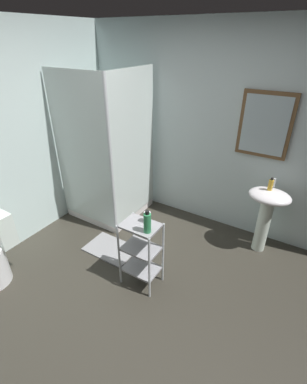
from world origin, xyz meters
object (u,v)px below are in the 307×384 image
object	(u,v)px
shower_stall	(110,186)
body_wash_bottle_green	(147,223)
rinse_cup	(147,217)
hand_soap_bottle	(271,185)
bath_mat	(110,249)
storage_cart	(141,249)
pedestal_sink	(267,209)

from	to	relation	value
shower_stall	body_wash_bottle_green	xyz separation A→B (m)	(1.20, -0.90, 0.38)
rinse_cup	hand_soap_bottle	bearing A→B (deg)	52.25
hand_soap_bottle	rinse_cup	distance (m)	1.44
body_wash_bottle_green	bath_mat	distance (m)	1.14
hand_soap_bottle	rinse_cup	xyz separation A→B (m)	(-0.88, -1.14, -0.08)
hand_soap_bottle	rinse_cup	world-z (taller)	hand_soap_bottle
shower_stall	hand_soap_bottle	xyz separation A→B (m)	(1.99, 0.36, 0.41)
rinse_cup	shower_stall	bearing A→B (deg)	145.33
hand_soap_bottle	storage_cart	bearing A→B (deg)	-126.83
body_wash_bottle_green	bath_mat	size ratio (longest dim) A/B	0.38
storage_cart	hand_soap_bottle	bearing A→B (deg)	53.17
rinse_cup	bath_mat	size ratio (longest dim) A/B	0.18
hand_soap_bottle	rinse_cup	size ratio (longest dim) A/B	1.38
pedestal_sink	shower_stall	bearing A→B (deg)	-170.26
shower_stall	body_wash_bottle_green	distance (m)	1.55
shower_stall	storage_cart	xyz separation A→B (m)	(1.09, -0.85, -0.03)
hand_soap_bottle	bath_mat	xyz separation A→B (m)	(-1.52, -1.00, -0.87)
shower_stall	storage_cart	world-z (taller)	shower_stall
shower_stall	pedestal_sink	size ratio (longest dim) A/B	2.47
body_wash_bottle_green	shower_stall	bearing A→B (deg)	143.07
storage_cart	shower_stall	bearing A→B (deg)	142.00
hand_soap_bottle	shower_stall	bearing A→B (deg)	-169.64
hand_soap_bottle	rinse_cup	bearing A→B (deg)	-127.75
storage_cart	hand_soap_bottle	world-z (taller)	hand_soap_bottle
shower_stall	bath_mat	xyz separation A→B (m)	(0.48, -0.63, -0.45)
shower_stall	pedestal_sink	xyz separation A→B (m)	(2.02, 0.35, 0.12)
pedestal_sink	storage_cart	bearing A→B (deg)	-127.89
pedestal_sink	rinse_cup	distance (m)	1.45
bath_mat	storage_cart	bearing A→B (deg)	-19.43
storage_cart	hand_soap_bottle	distance (m)	1.58
shower_stall	hand_soap_bottle	size ratio (longest dim) A/B	13.38
pedestal_sink	rinse_cup	xyz separation A→B (m)	(-0.90, -1.12, 0.21)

